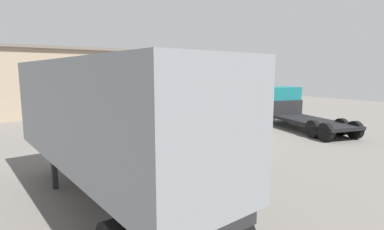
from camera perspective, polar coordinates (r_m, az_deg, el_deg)
ground_plane at (r=17.79m, az=6.61°, el=-4.24°), size 60.00×60.00×0.00m
warehouse_building at (r=32.06m, az=-15.28°, el=6.46°), size 23.79×6.93×5.91m
tractor_unit_white at (r=19.03m, az=-19.36°, el=1.95°), size 6.93×3.51×4.03m
container_trailer_red at (r=8.50m, az=-16.14°, el=-0.35°), size 2.78×9.26×4.15m
flatbed_truck_teal at (r=22.26m, az=17.91°, el=1.38°), size 4.67×7.83×2.72m
gravel_pile at (r=30.95m, az=11.62°, el=2.42°), size 3.64×3.64×1.51m
oil_drum at (r=21.96m, az=8.20°, el=-0.69°), size 0.58×0.58×0.88m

